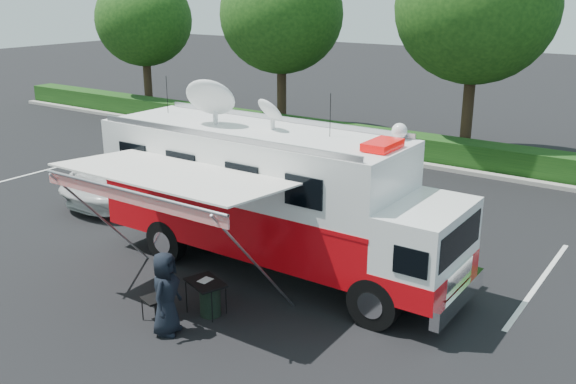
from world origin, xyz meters
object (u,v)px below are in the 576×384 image
at_px(command_truck, 273,197).
at_px(folding_table, 206,284).
at_px(trash_bin, 210,299).
at_px(white_suv, 155,194).

distance_m(command_truck, folding_table, 2.86).
relative_size(command_truck, trash_bin, 12.69).
relative_size(white_suv, folding_table, 6.22).
distance_m(command_truck, trash_bin, 3.02).
height_order(command_truck, trash_bin, command_truck).
height_order(command_truck, folding_table, command_truck).
bearing_deg(command_truck, trash_bin, -85.14).
bearing_deg(white_suv, trash_bin, -36.24).
bearing_deg(white_suv, command_truck, -20.80).
bearing_deg(folding_table, trash_bin, -2.25).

